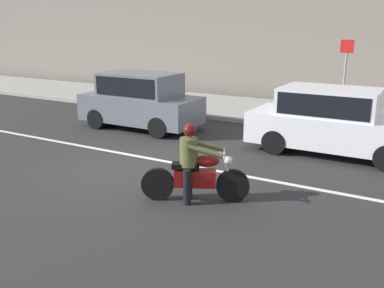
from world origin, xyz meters
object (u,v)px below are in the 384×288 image
Objects in this scene: parked_hatchback_slate_gray at (140,100)px; parked_sedan_white at (333,121)px; motorcycle_with_rider_olive at (194,170)px; street_sign_post at (345,70)px.

parked_hatchback_slate_gray is 0.89× the size of parked_sedan_white.
street_sign_post reaches higher than motorcycle_with_rider_olive.
parked_sedan_white is at bearing 1.79° from parked_hatchback_slate_gray.
street_sign_post is at bearing 40.42° from parked_hatchback_slate_gray.
parked_hatchback_slate_gray reaches higher than parked_sedan_white.
parked_sedan_white is at bearing 71.15° from motorcycle_with_rider_olive.
motorcycle_with_rider_olive is 4.79m from parked_sedan_white.
parked_hatchback_slate_gray is 7.11m from street_sign_post.
parked_sedan_white is 1.65× the size of street_sign_post.
parked_sedan_white is (1.55, 4.53, 0.26)m from motorcycle_with_rider_olive.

